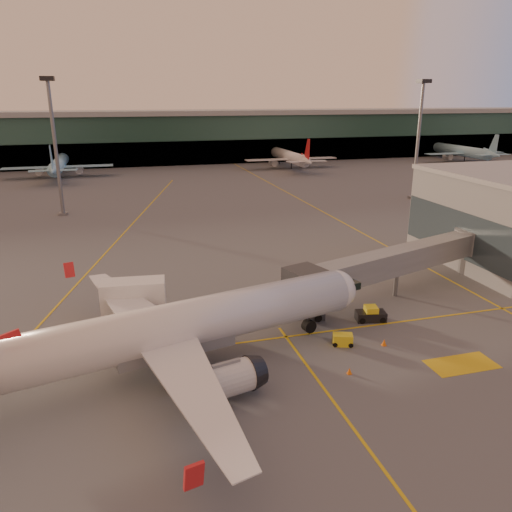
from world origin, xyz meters
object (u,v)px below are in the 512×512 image
object	(u,v)px
catering_truck	(135,300)
pushback_tug	(371,315)
main_airplane	(170,330)
gpu_cart	(343,340)

from	to	relation	value
catering_truck	pushback_tug	world-z (taller)	catering_truck
main_airplane	pushback_tug	bearing A→B (deg)	-1.35
catering_truck	pushback_tug	distance (m)	24.09
catering_truck	gpu_cart	distance (m)	20.72
gpu_cart	main_airplane	bearing A→B (deg)	-159.18
main_airplane	gpu_cart	distance (m)	16.15
main_airplane	pushback_tug	world-z (taller)	main_airplane
gpu_cart	pushback_tug	size ratio (longest dim) A/B	0.65
main_airplane	catering_truck	world-z (taller)	main_airplane
gpu_cart	catering_truck	bearing A→B (deg)	172.15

